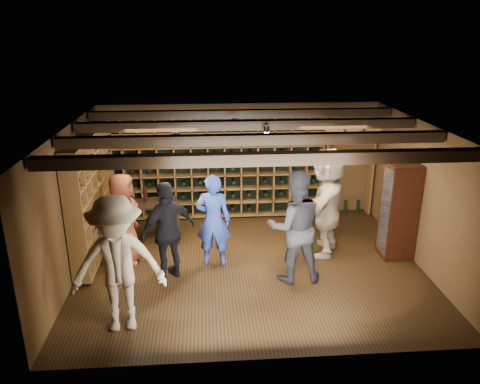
{
  "coord_description": "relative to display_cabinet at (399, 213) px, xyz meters",
  "views": [
    {
      "loc": [
        -0.75,
        -7.41,
        4.04
      ],
      "look_at": [
        -0.17,
        0.2,
        1.33
      ],
      "focal_mm": 35.0,
      "sensor_mm": 36.0,
      "label": 1
    }
  ],
  "objects": [
    {
      "name": "crate_shelf",
      "position": [
        -0.31,
        2.12,
        0.71
      ],
      "size": [
        1.2,
        0.32,
        2.07
      ],
      "color": "brown",
      "rests_on": "ground"
    },
    {
      "name": "man_blue_shirt",
      "position": [
        -3.36,
        -0.06,
        -0.02
      ],
      "size": [
        0.66,
        0.48,
        1.68
      ],
      "primitive_type": "imported",
      "rotation": [
        0.0,
        0.0,
        3.01
      ],
      "color": "navy",
      "rests_on": "ground"
    },
    {
      "name": "guest_khaki",
      "position": [
        -4.69,
        -1.86,
        0.14
      ],
      "size": [
        1.35,
        0.86,
        1.99
      ],
      "primitive_type": "imported",
      "rotation": [
        0.0,
        0.0,
        0.1
      ],
      "color": "gray",
      "rests_on": "ground"
    },
    {
      "name": "guest_woman_black",
      "position": [
        -4.12,
        -0.49,
        -0.0
      ],
      "size": [
        1.06,
        0.9,
        1.71
      ],
      "primitive_type": "imported",
      "rotation": [
        0.0,
        0.0,
        3.73
      ],
      "color": "black",
      "rests_on": "ground"
    },
    {
      "name": "guest_red_floral",
      "position": [
        -4.93,
        0.12,
        -0.02
      ],
      "size": [
        0.61,
        0.86,
        1.67
      ],
      "primitive_type": "imported",
      "rotation": [
        0.0,
        0.0,
        1.47
      ],
      "color": "maroon",
      "rests_on": "ground"
    },
    {
      "name": "guest_beige",
      "position": [
        -1.27,
        0.24,
        0.15
      ],
      "size": [
        1.36,
        1.94,
        2.02
      ],
      "primitive_type": "imported",
      "rotation": [
        0.0,
        0.0,
        4.25
      ],
      "color": "tan",
      "rests_on": "ground"
    },
    {
      "name": "display_cabinet",
      "position": [
        0.0,
        0.0,
        0.0
      ],
      "size": [
        0.55,
        0.5,
        1.75
      ],
      "color": "black",
      "rests_on": "ground"
    },
    {
      "name": "tasting_table",
      "position": [
        -4.59,
        0.9,
        -0.11
      ],
      "size": [
        1.21,
        0.78,
        1.12
      ],
      "rotation": [
        0.0,
        0.0,
        0.21
      ],
      "color": "black",
      "rests_on": "ground"
    },
    {
      "name": "room_shell",
      "position": [
        -2.71,
        -0.15,
        1.56
      ],
      "size": [
        6.0,
        6.0,
        6.0
      ],
      "color": "#543A1D",
      "rests_on": "ground"
    },
    {
      "name": "ground",
      "position": [
        -2.71,
        -0.2,
        -0.86
      ],
      "size": [
        6.0,
        6.0,
        0.0
      ],
      "primitive_type": "plane",
      "color": "black",
      "rests_on": "ground"
    },
    {
      "name": "man_grey_suit",
      "position": [
        -2.04,
        -0.7,
        0.1
      ],
      "size": [
        0.96,
        0.76,
        1.91
      ],
      "primitive_type": "imported",
      "rotation": [
        0.0,
        0.0,
        3.18
      ],
      "color": "black",
      "rests_on": "ground"
    },
    {
      "name": "wine_rack_back",
      "position": [
        -3.24,
        2.13,
        0.29
      ],
      "size": [
        4.65,
        0.3,
        2.2
      ],
      "color": "brown",
      "rests_on": "ground"
    },
    {
      "name": "wine_rack_left",
      "position": [
        -5.54,
        0.62,
        0.29
      ],
      "size": [
        0.3,
        2.65,
        2.2
      ],
      "color": "brown",
      "rests_on": "ground"
    }
  ]
}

